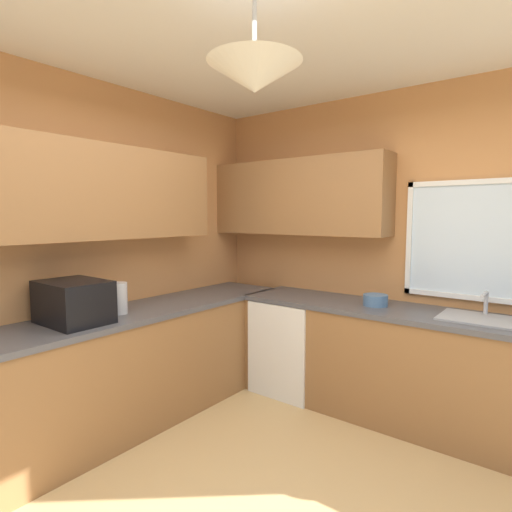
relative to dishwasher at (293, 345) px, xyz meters
name	(u,v)px	position (x,y,z in m)	size (l,w,h in m)	color
room_shell	(216,180)	(0.03, -1.07, 1.45)	(3.70, 4.08, 2.74)	#C6844C
counter_run_left	(92,380)	(-0.66, -1.64, 0.02)	(0.65, 3.69, 0.90)	olive
counter_run_back	(405,365)	(1.03, 0.03, 0.02)	(2.79, 0.65, 0.90)	olive
dishwasher	(293,345)	(0.00, 0.00, 0.00)	(0.60, 0.60, 0.85)	white
microwave	(74,302)	(-0.66, -1.75, 0.62)	(0.48, 0.36, 0.29)	black
kettle	(119,298)	(-0.64, -1.41, 0.59)	(0.12, 0.12, 0.24)	#B7B7BC
sink_assembly	(482,318)	(1.54, 0.04, 0.48)	(0.54, 0.40, 0.19)	#9EA0A5
bowl	(375,300)	(0.77, 0.03, 0.52)	(0.20, 0.20, 0.09)	#4C7099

